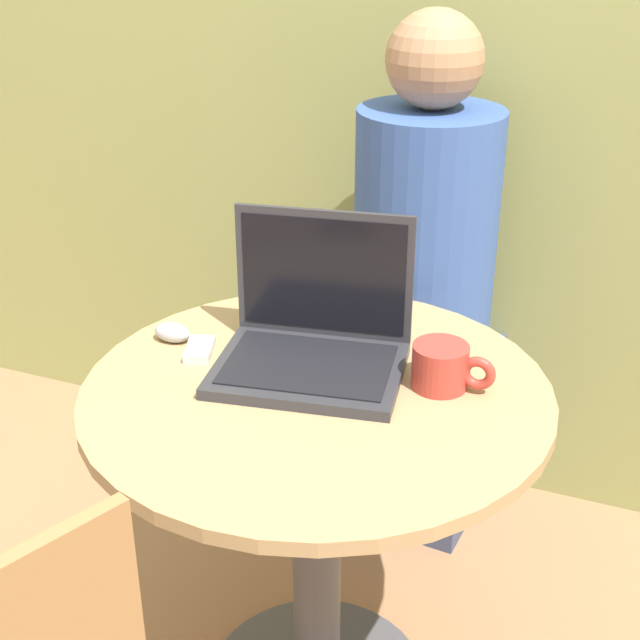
% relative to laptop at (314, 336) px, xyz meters
% --- Properties ---
extents(round_table, '(0.80, 0.80, 0.70)m').
position_rel_laptop_xyz_m(round_table, '(0.03, -0.07, -0.25)').
color(round_table, '#4C4C51').
rests_on(round_table, ground_plane).
extents(laptop, '(0.36, 0.30, 0.26)m').
position_rel_laptop_xyz_m(laptop, '(0.00, 0.00, 0.00)').
color(laptop, '#2D2D33').
rests_on(laptop, round_table).
extents(cell_phone, '(0.07, 0.10, 0.02)m').
position_rel_laptop_xyz_m(cell_phone, '(-0.21, -0.04, -0.05)').
color(cell_phone, silver).
rests_on(cell_phone, round_table).
extents(computer_mouse, '(0.07, 0.04, 0.04)m').
position_rel_laptop_xyz_m(computer_mouse, '(-0.28, -0.02, -0.04)').
color(computer_mouse, '#B2B2B7').
rests_on(computer_mouse, round_table).
extents(coffee_cup, '(0.14, 0.10, 0.08)m').
position_rel_laptop_xyz_m(coffee_cup, '(0.23, 0.01, -0.02)').
color(coffee_cup, '#B2382D').
rests_on(coffee_cup, round_table).
extents(person_seated, '(0.34, 0.51, 1.25)m').
position_rel_laptop_xyz_m(person_seated, '(0.05, 0.59, -0.23)').
color(person_seated, '#3D4766').
rests_on(person_seated, ground_plane).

